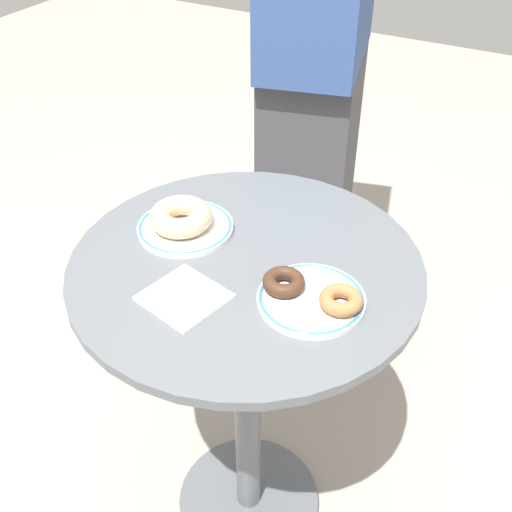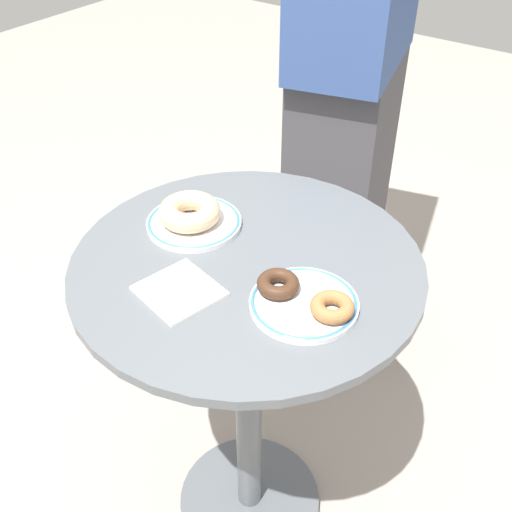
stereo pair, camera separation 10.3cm
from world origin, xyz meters
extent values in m
cube|color=#9E9389|center=(0.00, 0.00, -0.01)|extent=(7.00, 7.00, 0.02)
cylinder|color=#565B60|center=(0.00, 0.00, 0.75)|extent=(0.61, 0.61, 0.02)
cylinder|color=#565B60|center=(0.00, 0.00, 0.38)|extent=(0.06, 0.06, 0.71)
cylinder|color=#565B60|center=(0.00, 0.00, 0.01)|extent=(0.34, 0.34, 0.03)
cylinder|color=white|center=(-0.14, 0.03, 0.76)|extent=(0.17, 0.17, 0.01)
torus|color=#3D75BC|center=(-0.14, 0.03, 0.76)|extent=(0.17, 0.17, 0.01)
cylinder|color=white|center=(0.14, -0.04, 0.76)|extent=(0.17, 0.17, 0.01)
torus|color=#3D75BC|center=(0.14, -0.04, 0.76)|extent=(0.17, 0.17, 0.01)
torus|color=#E0B789|center=(-0.15, 0.02, 0.79)|extent=(0.14, 0.14, 0.04)
torus|color=#A36B3D|center=(0.19, -0.04, 0.78)|extent=(0.09, 0.09, 0.02)
torus|color=#422819|center=(0.09, -0.04, 0.78)|extent=(0.10, 0.10, 0.02)
cube|color=white|center=(-0.04, -0.13, 0.76)|extent=(0.14, 0.14, 0.01)
cube|color=#3D3D42|center=(-0.16, 0.64, 0.43)|extent=(0.30, 0.39, 0.87)
camera|label=1|loc=(0.41, -0.72, 1.41)|focal=43.44mm
camera|label=2|loc=(0.50, -0.66, 1.41)|focal=43.44mm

